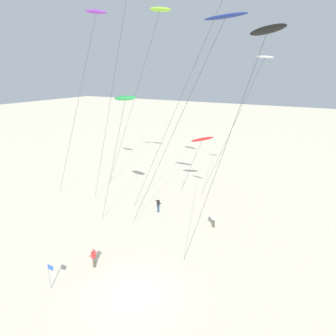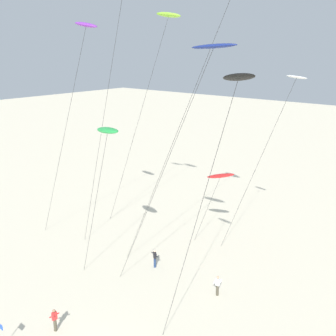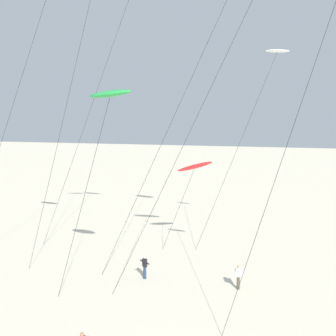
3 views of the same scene
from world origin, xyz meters
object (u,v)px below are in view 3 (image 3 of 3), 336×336
object	(u,v)px
kite_green	(110,95)
kite_red	(195,167)
kite_white	(275,57)
kite_flyer_furthest	(145,266)
kite_flyer_nearest	(238,276)

from	to	relation	value
kite_green	kite_red	bearing A→B (deg)	75.57
kite_white	kite_flyer_furthest	world-z (taller)	kite_white
kite_red	kite_white	bearing A→B (deg)	4.04
kite_red	kite_flyer_furthest	xyz separation A→B (m)	(-2.23, -6.65, -6.41)
kite_flyer_nearest	kite_green	bearing A→B (deg)	-149.52
kite_green	kite_white	world-z (taller)	kite_white
kite_red	kite_flyer_nearest	world-z (taller)	kite_red
kite_white	kite_flyer_nearest	world-z (taller)	kite_white
kite_red	kite_green	bearing A→B (deg)	-104.43
kite_flyer_furthest	kite_green	bearing A→B (deg)	-97.89
kite_white	kite_red	bearing A→B (deg)	-175.96
kite_green	kite_red	size ratio (longest dim) A/B	1.67
kite_white	kite_flyer_nearest	distance (m)	16.87
kite_white	kite_flyer_nearest	size ratio (longest dim) A/B	10.01
kite_flyer_furthest	kite_red	bearing A→B (deg)	71.44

